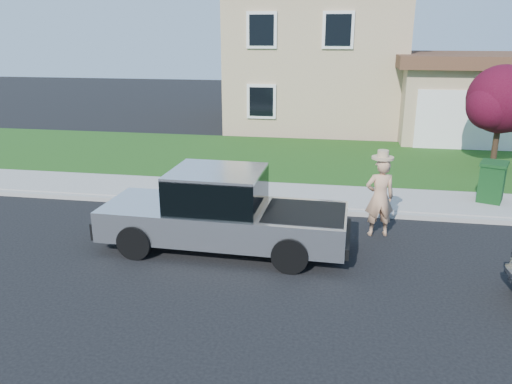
% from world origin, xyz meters
% --- Properties ---
extents(ground, '(80.00, 80.00, 0.00)m').
position_xyz_m(ground, '(0.00, 0.00, 0.00)').
color(ground, black).
rests_on(ground, ground).
extents(curb, '(40.00, 0.20, 0.12)m').
position_xyz_m(curb, '(1.00, 2.90, 0.06)').
color(curb, gray).
rests_on(curb, ground).
extents(sidewalk, '(40.00, 2.00, 0.15)m').
position_xyz_m(sidewalk, '(1.00, 4.00, 0.07)').
color(sidewalk, gray).
rests_on(sidewalk, ground).
extents(lawn, '(40.00, 7.00, 0.10)m').
position_xyz_m(lawn, '(1.00, 8.50, 0.05)').
color(lawn, '#1C3E11').
rests_on(lawn, ground).
extents(house, '(14.00, 11.30, 6.85)m').
position_xyz_m(house, '(1.31, 16.38, 3.17)').
color(house, tan).
rests_on(house, ground).
extents(pickup_truck, '(5.40, 2.13, 1.76)m').
position_xyz_m(pickup_truck, '(-1.08, 0.32, 0.82)').
color(pickup_truck, black).
rests_on(pickup_truck, ground).
extents(woman, '(0.74, 0.56, 2.02)m').
position_xyz_m(woman, '(2.27, 1.66, 0.95)').
color(woman, tan).
rests_on(woman, ground).
extents(ornamental_tree, '(2.50, 2.25, 3.43)m').
position_xyz_m(ornamental_tree, '(6.56, 8.33, 2.29)').
color(ornamental_tree, black).
rests_on(ornamental_tree, lawn).
extents(trash_bin, '(0.89, 0.94, 1.08)m').
position_xyz_m(trash_bin, '(5.39, 4.27, 0.69)').
color(trash_bin, '#0F3713').
rests_on(trash_bin, sidewalk).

